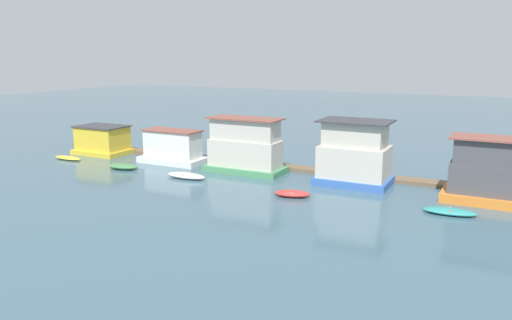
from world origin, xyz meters
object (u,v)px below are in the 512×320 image
houseboat_orange (492,174)px  dinghy_green (124,166)px  houseboat_green (245,147)px  houseboat_white (173,148)px  dinghy_white (186,176)px  mooring_post_near_right (332,165)px  houseboat_yellow (103,140)px  houseboat_blue (354,155)px  dinghy_red (292,194)px  mooring_post_near_left (150,148)px  dinghy_teal (450,211)px  dinghy_yellow (68,158)px  mooring_post_far_left (376,174)px

houseboat_orange → dinghy_green: 31.59m
houseboat_green → houseboat_orange: size_ratio=1.10×
houseboat_white → dinghy_white: 6.95m
houseboat_green → mooring_post_near_right: bearing=13.3°
houseboat_yellow → houseboat_blue: 28.00m
dinghy_red → mooring_post_near_left: size_ratio=1.77×
dinghy_red → dinghy_teal: 11.21m
dinghy_red → houseboat_blue: bearing=62.6°
houseboat_blue → dinghy_green: bearing=-167.8°
dinghy_red → houseboat_green: bearing=141.6°
houseboat_yellow → dinghy_yellow: bearing=-103.4°
dinghy_green → mooring_post_near_right: size_ratio=1.48×
houseboat_blue → mooring_post_far_left: houseboat_blue is taller
houseboat_green → dinghy_teal: bearing=-14.5°
houseboat_yellow → dinghy_red: 25.71m
houseboat_green → dinghy_white: bearing=-126.7°
houseboat_orange → mooring_post_far_left: houseboat_orange is taller
dinghy_green → houseboat_orange: bearing=7.2°
houseboat_yellow → mooring_post_near_right: bearing=2.9°
dinghy_red → mooring_post_far_left: bearing=58.9°
dinghy_white → dinghy_teal: bearing=-0.4°
houseboat_orange → dinghy_yellow: (-39.35, -3.20, -1.97)m
houseboat_blue → houseboat_orange: size_ratio=0.90×
dinghy_teal → mooring_post_near_right: (-10.51, 6.54, 0.85)m
houseboat_green → mooring_post_near_left: 12.72m
dinghy_teal → mooring_post_near_left: mooring_post_near_left is taller
dinghy_yellow → dinghy_white: bearing=-3.8°
houseboat_green → dinghy_red: (7.09, -5.62, -2.04)m
dinghy_teal → houseboat_blue: bearing=148.6°
dinghy_red → dinghy_teal: bearing=4.6°
houseboat_yellow → mooring_post_far_left: houseboat_yellow is taller
houseboat_yellow → houseboat_green: bearing=-1.7°
houseboat_yellow → dinghy_yellow: size_ratio=1.60×
houseboat_yellow → dinghy_red: bearing=-13.8°
houseboat_blue → dinghy_red: size_ratio=2.03×
houseboat_green → dinghy_green: houseboat_green is taller
houseboat_orange → dinghy_white: size_ratio=1.78×
houseboat_white → dinghy_red: 16.50m
houseboat_blue → mooring_post_near_left: size_ratio=3.60×
dinghy_red → mooring_post_far_left: 8.71m
houseboat_yellow → dinghy_red: (24.94, -6.13, -1.21)m
houseboat_green → dinghy_green: bearing=-158.4°
houseboat_white → dinghy_white: (4.90, -4.77, -1.27)m
houseboat_orange → mooring_post_near_left: bearing=176.3°
houseboat_green → mooring_post_near_right: 8.06m
mooring_post_near_left → houseboat_green: bearing=-8.3°
houseboat_white → dinghy_teal: houseboat_white is taller
dinghy_green → dinghy_white: dinghy_green is taller
houseboat_white → dinghy_yellow: (-10.51, -3.73, -1.34)m
houseboat_white → houseboat_blue: houseboat_blue is taller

